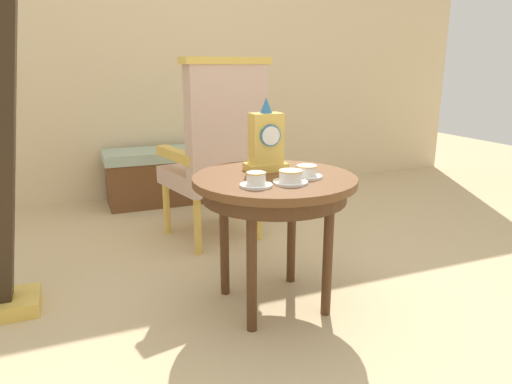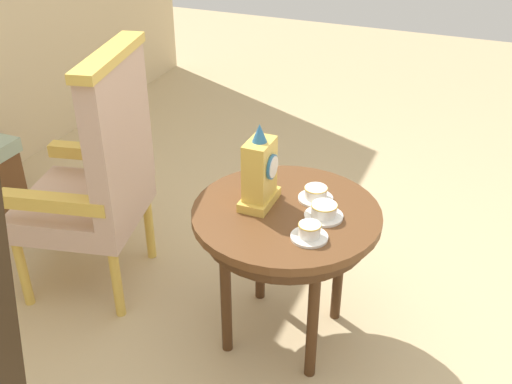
% 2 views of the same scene
% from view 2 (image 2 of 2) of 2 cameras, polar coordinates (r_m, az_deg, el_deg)
% --- Properties ---
extents(ground_plane, '(10.00, 10.00, 0.00)m').
position_cam_2_polar(ground_plane, '(2.62, 3.15, -14.46)').
color(ground_plane, tan).
extents(side_table, '(0.73, 0.73, 0.62)m').
position_cam_2_polar(side_table, '(2.35, 2.85, -3.26)').
color(side_table, brown).
rests_on(side_table, ground).
extents(teacup_left, '(0.13, 0.13, 0.06)m').
position_cam_2_polar(teacup_left, '(2.14, 5.07, -3.79)').
color(teacup_left, white).
rests_on(teacup_left, side_table).
extents(teacup_right, '(0.15, 0.15, 0.06)m').
position_cam_2_polar(teacup_right, '(2.26, 6.43, -1.83)').
color(teacup_right, white).
rests_on(teacup_right, side_table).
extents(teacup_center, '(0.14, 0.14, 0.06)m').
position_cam_2_polar(teacup_center, '(2.37, 5.66, -0.19)').
color(teacup_center, white).
rests_on(teacup_center, side_table).
extents(mantel_clock, '(0.19, 0.11, 0.34)m').
position_cam_2_polar(mantel_clock, '(2.28, 0.37, 1.82)').
color(mantel_clock, gold).
rests_on(mantel_clock, side_table).
extents(armchair, '(0.64, 0.64, 1.14)m').
position_cam_2_polar(armchair, '(2.71, -14.64, 1.75)').
color(armchair, '#CCA893').
rests_on(armchair, ground).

